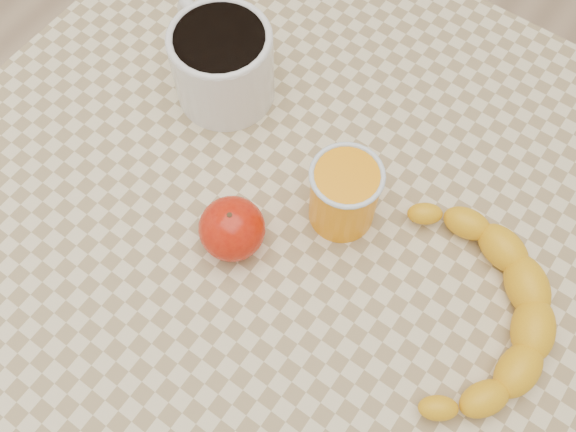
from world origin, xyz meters
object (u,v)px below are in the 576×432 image
Objects in this scene: table at (288,256)px; banana at (474,310)px; orange_juice_glass at (344,194)px; apple at (232,229)px; coffee_mug at (221,61)px.

banana is at bearing 6.11° from table.
orange_juice_glass is 0.27× the size of banana.
table is 2.58× the size of banana.
orange_juice_glass reaches higher than apple.
orange_juice_glass reaches higher than banana.
banana is at bearing 16.43° from apple.
banana is (0.20, 0.02, 0.11)m from table.
apple is 0.27× the size of banana.
table is 0.14m from orange_juice_glass.
apple is 0.25m from banana.
apple reaches higher than table.
apple is (-0.07, -0.09, -0.01)m from orange_juice_glass.
banana is (0.36, -0.08, -0.03)m from coffee_mug.
apple is (0.13, -0.15, -0.02)m from coffee_mug.
coffee_mug is at bearing 164.29° from orange_juice_glass.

